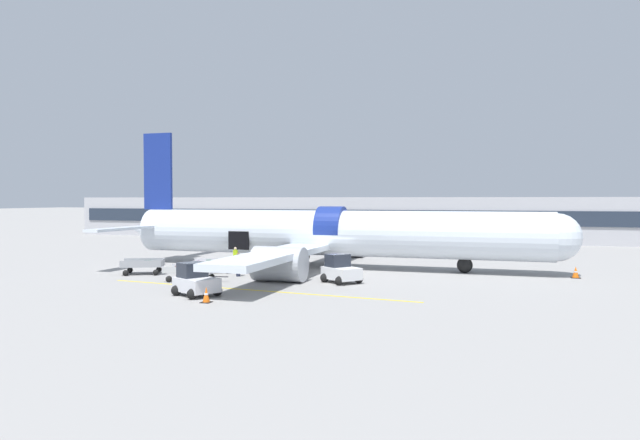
% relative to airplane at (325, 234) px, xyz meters
% --- Properties ---
extents(ground_plane, '(500.00, 500.00, 0.00)m').
position_rel_airplane_xyz_m(ground_plane, '(1.43, -3.02, -2.52)').
color(ground_plane, gray).
extents(apron_marking_line, '(19.71, 2.13, 0.01)m').
position_rel_airplane_xyz_m(apron_marking_line, '(-0.82, -11.53, -2.52)').
color(apron_marking_line, yellow).
rests_on(apron_marking_line, ground_plane).
extents(terminal_strip, '(94.20, 13.32, 5.43)m').
position_rel_airplane_xyz_m(terminal_strip, '(1.43, 34.48, 0.19)').
color(terminal_strip, '#B2B2B7').
rests_on(terminal_strip, ground_plane).
extents(airplane, '(35.10, 31.24, 10.66)m').
position_rel_airplane_xyz_m(airplane, '(0.00, 0.00, 0.00)').
color(airplane, silver).
rests_on(airplane, ground_plane).
extents(baggage_tug_lead, '(2.93, 2.68, 1.77)m').
position_rel_airplane_xyz_m(baggage_tug_lead, '(-2.98, -14.12, -1.78)').
color(baggage_tug_lead, silver).
rests_on(baggage_tug_lead, ground_plane).
extents(baggage_tug_mid, '(2.81, 2.68, 1.76)m').
position_rel_airplane_xyz_m(baggage_tug_mid, '(3.20, -7.17, -1.79)').
color(baggage_tug_mid, white).
rests_on(baggage_tug_mid, ground_plane).
extents(baggage_cart_loading, '(3.71, 2.58, 0.94)m').
position_rel_airplane_xyz_m(baggage_cart_loading, '(-6.65, -5.18, -2.05)').
color(baggage_cart_loading, silver).
rests_on(baggage_cart_loading, ground_plane).
extents(baggage_cart_queued, '(3.73, 2.74, 1.03)m').
position_rel_airplane_xyz_m(baggage_cart_queued, '(-10.89, -7.46, -1.99)').
color(baggage_cart_queued, '#999BA0').
rests_on(baggage_cart_queued, ground_plane).
extents(baggage_cart_empty, '(4.17, 2.16, 1.11)m').
position_rel_airplane_xyz_m(baggage_cart_empty, '(-5.95, -9.39, -1.97)').
color(baggage_cart_empty, '#B7BABF').
rests_on(baggage_cart_empty, ground_plane).
extents(ground_crew_loader_a, '(0.54, 0.54, 1.70)m').
position_rel_airplane_xyz_m(ground_crew_loader_a, '(-2.22, -3.68, -1.63)').
color(ground_crew_loader_a, black).
rests_on(ground_crew_loader_a, ground_plane).
extents(ground_crew_loader_b, '(0.41, 0.56, 1.59)m').
position_rel_airplane_xyz_m(ground_crew_loader_b, '(-4.12, -6.51, -1.69)').
color(ground_crew_loader_b, '#1E2338').
rests_on(ground_crew_loader_b, ground_plane).
extents(ground_crew_driver, '(0.52, 0.49, 1.59)m').
position_rel_airplane_xyz_m(ground_crew_driver, '(-6.32, -2.46, -1.69)').
color(ground_crew_driver, '#1E2338').
rests_on(ground_crew_driver, ground_plane).
extents(safety_cone_nose, '(0.62, 0.62, 0.76)m').
position_rel_airplane_xyz_m(safety_cone_nose, '(17.41, -0.48, -2.16)').
color(safety_cone_nose, black).
rests_on(safety_cone_nose, ground_plane).
extents(safety_cone_engine_left, '(0.51, 0.51, 0.80)m').
position_rel_airplane_xyz_m(safety_cone_engine_left, '(-1.38, -15.82, -2.15)').
color(safety_cone_engine_left, black).
rests_on(safety_cone_engine_left, ground_plane).
extents(safety_cone_wingtip, '(0.45, 0.45, 0.74)m').
position_rel_airplane_xyz_m(safety_cone_wingtip, '(0.77, -7.58, -2.18)').
color(safety_cone_wingtip, black).
rests_on(safety_cone_wingtip, ground_plane).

